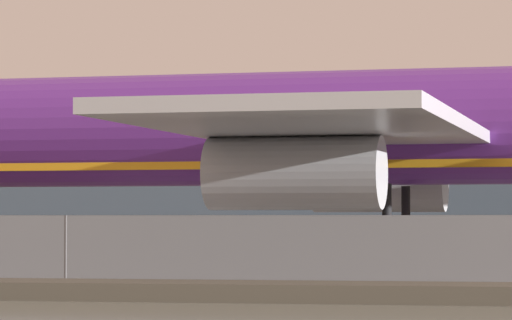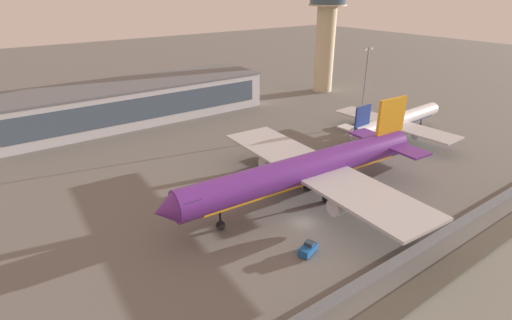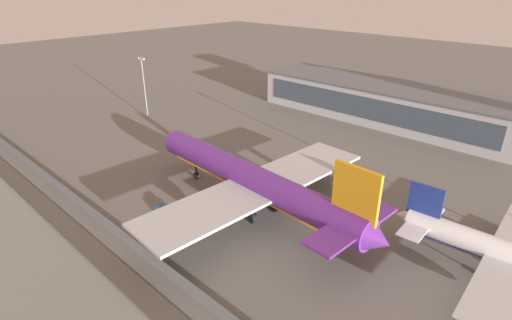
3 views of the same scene
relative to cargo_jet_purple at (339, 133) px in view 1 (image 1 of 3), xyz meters
name	(u,v)px [view 1 (image 1 of 3)]	position (x,y,z in m)	size (l,w,h in m)	color
ground_plane	(188,272)	(-5.63, -5.36, -6.07)	(500.00, 500.00, 0.00)	#66635E
shoreline_seawall	(15,289)	(-5.63, -25.86, -5.82)	(320.00, 3.00, 0.50)	#474238
perimeter_fence	(66,253)	(-5.63, -21.36, -4.90)	(280.00, 0.10, 2.34)	slate
cargo_jet_purple	(339,133)	(0.00, 0.00, 0.00)	(54.51, 46.74, 15.91)	#602889
baggage_tug	(20,256)	(-10.65, -11.82, -5.27)	(3.54, 2.52, 1.80)	#19519E
terminal_building	(352,183)	(-7.78, 63.84, -0.77)	(75.15, 20.03, 10.59)	#B2B2B7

